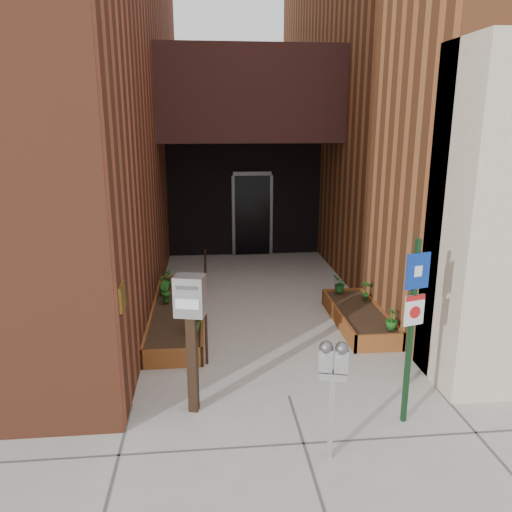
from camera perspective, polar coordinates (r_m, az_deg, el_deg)
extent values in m
plane|color=#9E9991|center=(6.73, 3.76, -15.67)|extent=(80.00, 80.00, 0.00)
cube|color=brown|center=(14.71, 24.25, 19.93)|extent=(8.00, 13.70, 10.00)
cube|color=#BAA88F|center=(6.99, 24.93, 3.48)|extent=(1.10, 1.20, 4.40)
cube|color=black|center=(11.76, -0.89, 17.81)|extent=(4.20, 2.00, 2.00)
cube|color=black|center=(13.28, -1.36, 6.68)|extent=(4.00, 0.30, 3.00)
cube|color=black|center=(13.19, -0.42, 4.64)|extent=(0.90, 0.06, 2.10)
cube|color=#B79338|center=(5.91, -15.10, -4.59)|extent=(0.04, 0.30, 0.30)
cube|color=brown|center=(7.41, -9.58, -11.48)|extent=(0.90, 0.04, 0.30)
cube|color=brown|center=(10.71, -8.41, -2.97)|extent=(0.90, 0.04, 0.30)
cube|color=brown|center=(9.07, -11.61, -6.49)|extent=(0.04, 3.60, 0.30)
cube|color=brown|center=(9.02, -6.14, -6.39)|extent=(0.04, 3.60, 0.30)
cube|color=black|center=(9.04, -8.88, -6.57)|extent=(0.82, 3.52, 0.26)
cube|color=brown|center=(8.00, 13.97, -9.65)|extent=(0.80, 0.04, 0.30)
cube|color=brown|center=(9.91, 9.85, -4.53)|extent=(0.80, 0.04, 0.30)
cube|color=brown|center=(8.84, 9.31, -6.97)|extent=(0.04, 2.20, 0.30)
cube|color=brown|center=(9.06, 13.99, -6.67)|extent=(0.04, 2.20, 0.30)
cube|color=black|center=(8.95, 11.67, -6.94)|extent=(0.72, 2.12, 0.26)
cylinder|color=black|center=(7.33, -5.70, -9.04)|extent=(0.04, 0.04, 0.90)
cylinder|color=black|center=(10.44, -5.77, -1.64)|extent=(0.04, 0.04, 0.90)
cylinder|color=black|center=(8.73, -5.82, -2.04)|extent=(0.04, 3.30, 0.04)
cube|color=#A0A0A2|center=(5.49, 8.56, -17.91)|extent=(0.07, 0.07, 0.92)
cube|color=#A0A0A2|center=(5.24, 8.78, -13.33)|extent=(0.30, 0.18, 0.07)
cube|color=#A0A0A2|center=(5.16, 7.96, -11.68)|extent=(0.16, 0.12, 0.24)
sphere|color=#59595B|center=(5.10, 8.02, -10.29)|extent=(0.14, 0.14, 0.14)
cube|color=white|center=(5.11, 7.96, -11.73)|extent=(0.08, 0.03, 0.05)
cube|color=#B21414|center=(5.15, 7.93, -12.47)|extent=(0.08, 0.03, 0.03)
cube|color=#A0A0A2|center=(5.17, 9.74, -11.74)|extent=(0.16, 0.12, 0.24)
sphere|color=#59595B|center=(5.11, 9.81, -10.36)|extent=(0.14, 0.14, 0.14)
cube|color=white|center=(5.11, 9.75, -11.80)|extent=(0.08, 0.03, 0.05)
cube|color=#B21414|center=(5.15, 9.72, -12.53)|extent=(0.08, 0.03, 0.03)
cube|color=#123217|center=(5.97, 17.23, -8.55)|extent=(0.06, 0.06, 2.22)
cube|color=navy|center=(5.70, 18.01, -1.65)|extent=(0.30, 0.10, 0.40)
cube|color=white|center=(5.70, 18.04, -1.66)|extent=(0.10, 0.04, 0.12)
cube|color=white|center=(5.84, 17.65, -5.92)|extent=(0.25, 0.09, 0.35)
cube|color=#B21414|center=(5.79, 17.79, -4.58)|extent=(0.25, 0.08, 0.06)
cylinder|color=#B21414|center=(5.84, 17.71, -6.15)|extent=(0.14, 0.05, 0.14)
cube|color=black|center=(6.17, -7.26, -12.08)|extent=(0.14, 0.14, 1.26)
cube|color=#A4A5A7|center=(5.83, -7.54, -4.51)|extent=(0.40, 0.33, 0.48)
cube|color=#59595B|center=(5.67, -7.94, -3.64)|extent=(0.25, 0.07, 0.05)
cube|color=white|center=(5.73, -7.87, -5.49)|extent=(0.27, 0.08, 0.11)
imported|color=#21631C|center=(7.82, -7.20, -7.09)|extent=(0.52, 0.52, 0.41)
imported|color=#225E1B|center=(9.14, -10.33, -4.01)|extent=(0.29, 0.29, 0.38)
imported|color=#1A5D1D|center=(9.57, -10.50, -3.22)|extent=(0.28, 0.28, 0.35)
imported|color=#23631C|center=(9.97, -10.00, -2.52)|extent=(0.24, 0.24, 0.32)
imported|color=#1D5B1A|center=(8.11, 15.27, -6.94)|extent=(0.21, 0.21, 0.34)
imported|color=#1D5919|center=(9.30, 12.46, -3.82)|extent=(0.26, 0.26, 0.37)
imported|color=#1B5E21|center=(9.61, 9.56, -3.16)|extent=(0.37, 0.37, 0.33)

